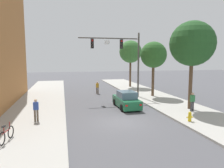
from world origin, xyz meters
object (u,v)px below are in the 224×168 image
(pedestrian_sidewalk_right_walker, at_px, (192,101))
(street_tree_second, at_px, (154,55))
(car_lead_green, at_px, (126,100))
(fire_hydrant, at_px, (190,116))
(street_tree_nearest, at_px, (192,44))
(street_tree_third, at_px, (130,52))
(pedestrian_crossing_road, at_px, (97,87))
(pedestrian_sidewalk_left_walker, at_px, (36,109))
(bicycle_leaning, at_px, (6,135))
(traffic_signal_mast, at_px, (122,53))

(pedestrian_sidewalk_right_walker, distance_m, street_tree_second, 8.88)
(car_lead_green, bearing_deg, pedestrian_sidewalk_right_walker, -32.91)
(pedestrian_sidewalk_right_walker, bearing_deg, fire_hydrant, -126.67)
(car_lead_green, xyz_separation_m, street_tree_second, (4.81, 4.71, 4.37))
(street_tree_nearest, relative_size, street_tree_third, 1.06)
(pedestrian_crossing_road, distance_m, street_tree_nearest, 13.70)
(street_tree_third, bearing_deg, pedestrian_sidewalk_left_walker, -127.19)
(fire_hydrant, height_order, street_tree_nearest, street_tree_nearest)
(street_tree_third, bearing_deg, bicycle_leaning, -124.17)
(street_tree_nearest, xyz_separation_m, street_tree_third, (-0.52, 15.75, -0.24))
(bicycle_leaning, distance_m, fire_hydrant, 12.06)
(pedestrian_sidewalk_right_walker, xyz_separation_m, fire_hydrant, (-1.91, -2.56, -0.56))
(pedestrian_crossing_road, distance_m, pedestrian_sidewalk_right_walker, 13.34)
(traffic_signal_mast, bearing_deg, street_tree_third, 66.03)
(car_lead_green, distance_m, street_tree_nearest, 7.80)
(fire_hydrant, relative_size, street_tree_third, 0.10)
(pedestrian_sidewalk_left_walker, relative_size, bicycle_leaning, 0.94)
(fire_hydrant, distance_m, street_tree_second, 11.57)
(pedestrian_sidewalk_right_walker, bearing_deg, pedestrian_crossing_road, 118.48)
(street_tree_nearest, bearing_deg, pedestrian_sidewalk_left_walker, -176.20)
(street_tree_third, bearing_deg, street_tree_nearest, -88.11)
(pedestrian_sidewalk_right_walker, bearing_deg, car_lead_green, 147.09)
(car_lead_green, bearing_deg, street_tree_third, 70.45)
(traffic_signal_mast, relative_size, pedestrian_crossing_road, 4.57)
(street_tree_nearest, relative_size, street_tree_second, 1.19)
(pedestrian_sidewalk_right_walker, distance_m, street_tree_third, 17.30)
(traffic_signal_mast, height_order, street_tree_third, traffic_signal_mast)
(fire_hydrant, bearing_deg, pedestrian_crossing_road, 107.31)
(pedestrian_crossing_road, height_order, bicycle_leaning, pedestrian_crossing_road)
(pedestrian_sidewalk_left_walker, distance_m, street_tree_third, 21.37)
(pedestrian_sidewalk_left_walker, bearing_deg, bicycle_leaning, -107.44)
(bicycle_leaning, height_order, street_tree_second, street_tree_second)
(car_lead_green, distance_m, street_tree_second, 8.03)
(pedestrian_crossing_road, bearing_deg, pedestrian_sidewalk_right_walker, -61.52)
(street_tree_third, bearing_deg, car_lead_green, -109.55)
(car_lead_green, bearing_deg, street_tree_second, 44.40)
(pedestrian_crossing_road, bearing_deg, traffic_signal_mast, -59.96)
(traffic_signal_mast, distance_m, street_tree_nearest, 8.24)
(pedestrian_crossing_road, height_order, street_tree_second, street_tree_second)
(pedestrian_crossing_road, xyz_separation_m, pedestrian_sidewalk_right_walker, (6.36, -11.73, 0.15))
(pedestrian_sidewalk_right_walker, bearing_deg, pedestrian_sidewalk_left_walker, 179.82)
(fire_hydrant, relative_size, street_tree_nearest, 0.09)
(fire_hydrant, bearing_deg, pedestrian_sidewalk_right_walker, 53.33)
(traffic_signal_mast, bearing_deg, fire_hydrant, -78.07)
(pedestrian_sidewalk_right_walker, height_order, street_tree_second, street_tree_second)
(pedestrian_crossing_road, distance_m, fire_hydrant, 14.97)
(street_tree_third, bearing_deg, pedestrian_sidewalk_right_walker, -89.42)
(pedestrian_sidewalk_right_walker, relative_size, street_tree_nearest, 0.21)
(car_lead_green, distance_m, street_tree_third, 15.13)
(street_tree_second, xyz_separation_m, street_tree_third, (-0.03, 8.75, 0.63))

